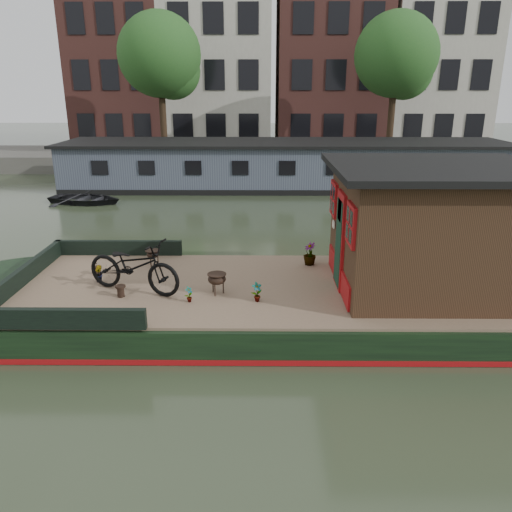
{
  "coord_description": "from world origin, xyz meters",
  "views": [
    {
      "loc": [
        -1.13,
        -9.31,
        4.41
      ],
      "look_at": [
        -1.22,
        0.5,
        1.11
      ],
      "focal_mm": 35.0,
      "sensor_mm": 36.0,
      "label": 1
    }
  ],
  "objects_px": {
    "bicycle": "(134,266)",
    "cabin": "(432,227)",
    "potted_plant_a": "(257,292)",
    "dinghy": "(85,196)",
    "brazier_front": "(217,284)",
    "brazier_rear": "(153,258)"
  },
  "relations": [
    {
      "from": "potted_plant_a",
      "to": "dinghy",
      "type": "xyz_separation_m",
      "value": [
        -7.02,
        11.25,
        -0.53
      ]
    },
    {
      "from": "bicycle",
      "to": "cabin",
      "type": "bearing_deg",
      "value": -66.38
    },
    {
      "from": "brazier_rear",
      "to": "dinghy",
      "type": "xyz_separation_m",
      "value": [
        -4.69,
        9.3,
        -0.53
      ]
    },
    {
      "from": "cabin",
      "to": "brazier_rear",
      "type": "distance_m",
      "value": 5.92
    },
    {
      "from": "cabin",
      "to": "bicycle",
      "type": "relative_size",
      "value": 2.01
    },
    {
      "from": "potted_plant_a",
      "to": "dinghy",
      "type": "bearing_deg",
      "value": 121.97
    },
    {
      "from": "dinghy",
      "to": "bicycle",
      "type": "bearing_deg",
      "value": -144.47
    },
    {
      "from": "brazier_rear",
      "to": "dinghy",
      "type": "relative_size",
      "value": 0.12
    },
    {
      "from": "brazier_rear",
      "to": "potted_plant_a",
      "type": "bearing_deg",
      "value": -39.94
    },
    {
      "from": "bicycle",
      "to": "potted_plant_a",
      "type": "bearing_deg",
      "value": -80.85
    },
    {
      "from": "bicycle",
      "to": "brazier_front",
      "type": "xyz_separation_m",
      "value": [
        1.61,
        -0.11,
        -0.32
      ]
    },
    {
      "from": "brazier_front",
      "to": "dinghy",
      "type": "height_order",
      "value": "brazier_front"
    },
    {
      "from": "bicycle",
      "to": "potted_plant_a",
      "type": "xyz_separation_m",
      "value": [
        2.38,
        -0.47,
        -0.33
      ]
    },
    {
      "from": "bicycle",
      "to": "brazier_rear",
      "type": "xyz_separation_m",
      "value": [
        0.05,
        1.48,
        -0.34
      ]
    },
    {
      "from": "brazier_front",
      "to": "brazier_rear",
      "type": "xyz_separation_m",
      "value": [
        -1.56,
        1.59,
        -0.02
      ]
    },
    {
      "from": "potted_plant_a",
      "to": "dinghy",
      "type": "distance_m",
      "value": 13.28
    },
    {
      "from": "potted_plant_a",
      "to": "brazier_front",
      "type": "xyz_separation_m",
      "value": [
        -0.77,
        0.36,
        0.02
      ]
    },
    {
      "from": "bicycle",
      "to": "brazier_front",
      "type": "distance_m",
      "value": 1.64
    },
    {
      "from": "bicycle",
      "to": "brazier_rear",
      "type": "relative_size",
      "value": 5.45
    },
    {
      "from": "bicycle",
      "to": "brazier_rear",
      "type": "height_order",
      "value": "bicycle"
    },
    {
      "from": "cabin",
      "to": "dinghy",
      "type": "xyz_separation_m",
      "value": [
        -10.4,
        10.46,
        -1.57
      ]
    },
    {
      "from": "brazier_rear",
      "to": "dinghy",
      "type": "distance_m",
      "value": 10.43
    }
  ]
}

